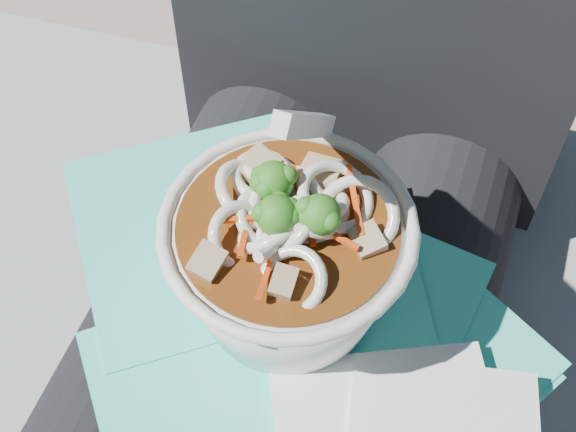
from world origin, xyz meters
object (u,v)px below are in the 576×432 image
(plastic_bag, at_px, (313,350))
(lap, at_px, (271,378))
(udon_bowl, at_px, (288,252))
(stone_ledge, at_px, (319,367))
(person_body, at_px, (309,262))

(plastic_bag, bearing_deg, lap, 172.89)
(udon_bowl, bearing_deg, stone_ledge, 92.76)
(lap, bearing_deg, person_body, 90.00)
(stone_ledge, bearing_deg, udon_bowl, -87.24)
(stone_ledge, relative_size, udon_bowl, 5.07)
(lap, bearing_deg, plastic_bag, -7.11)
(udon_bowl, bearing_deg, lap, -103.68)
(plastic_bag, distance_m, udon_bowl, 0.08)
(stone_ledge, height_order, udon_bowl, udon_bowl)
(stone_ledge, distance_m, udon_bowl, 0.45)
(lap, height_order, udon_bowl, udon_bowl)
(lap, bearing_deg, stone_ledge, 90.00)
(stone_ledge, xyz_separation_m, person_body, (-0.00, -0.06, 0.32))
(stone_ledge, height_order, plastic_bag, plastic_bag)
(person_body, xyz_separation_m, plastic_bag, (0.03, -0.10, 0.05))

